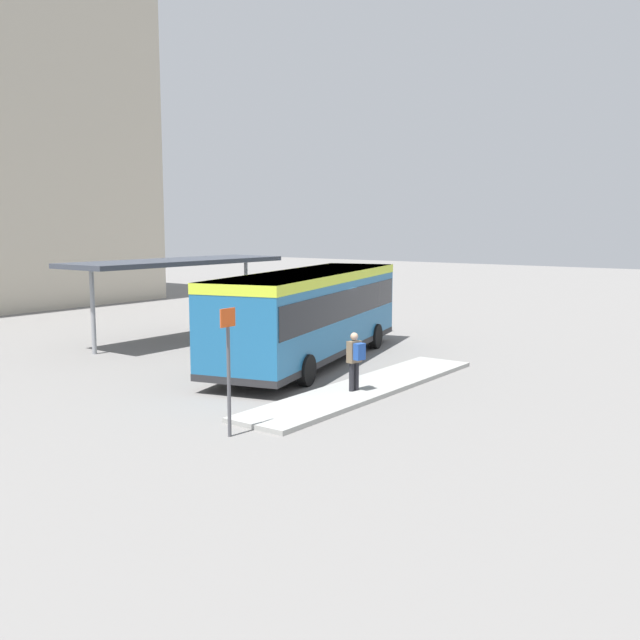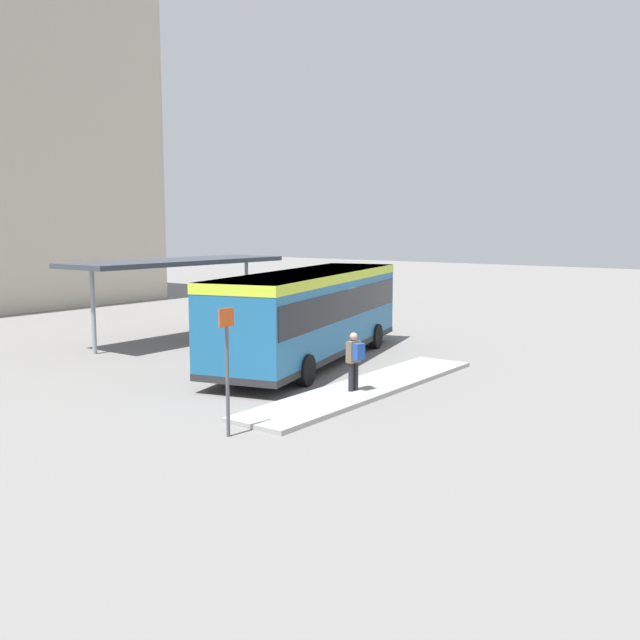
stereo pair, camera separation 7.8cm
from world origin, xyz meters
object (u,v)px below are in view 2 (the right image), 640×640
bicycle_green (350,318)px  platform_sign (227,366)px  city_bus (310,309)px  pedestrian_waiting (355,358)px  potted_planter_near_shelter (292,317)px  bicycle_orange (362,320)px  bicycle_white (377,322)px

bicycle_green → platform_sign: size_ratio=0.60×
city_bus → platform_sign: (-7.81, -3.69, -0.21)m
pedestrian_waiting → platform_sign: 4.79m
potted_planter_near_shelter → platform_sign: platform_sign is taller
potted_planter_near_shelter → platform_sign: 15.01m
bicycle_orange → platform_sign: size_ratio=0.63×
potted_planter_near_shelter → bicycle_white: bearing=-40.2°
city_bus → bicycle_white: size_ratio=7.01×
bicycle_white → bicycle_orange: bearing=-172.4°
pedestrian_waiting → bicycle_orange: size_ratio=0.90×
pedestrian_waiting → bicycle_white: bearing=-50.0°
potted_planter_near_shelter → bicycle_orange: bearing=-30.2°
pedestrian_waiting → bicycle_green: bearing=-44.5°
bicycle_white → pedestrian_waiting: bearing=-55.5°
bicycle_orange → bicycle_green: 0.82m
bicycle_orange → bicycle_green: bearing=-21.6°
platform_sign → bicycle_orange: bearing=23.1°
city_bus → platform_sign: city_bus is taller
bicycle_green → platform_sign: (-15.63, -7.34, 1.20)m
platform_sign → city_bus: bearing=25.3°
city_bus → bicycle_orange: 8.22m
pedestrian_waiting → bicycle_green: size_ratio=0.95×
city_bus → bicycle_white: 8.01m
bicycle_orange → bicycle_green: bicycle_orange is taller
potted_planter_near_shelter → bicycle_green: bearing=-15.9°
pedestrian_waiting → bicycle_white: 12.19m
bicycle_green → city_bus: bearing=-69.4°
bicycle_white → bicycle_orange: bicycle_orange is taller
pedestrian_waiting → bicycle_orange: (10.63, 6.67, -0.65)m
potted_planter_near_shelter → pedestrian_waiting: bearing=-133.0°
city_bus → pedestrian_waiting: size_ratio=7.03×
pedestrian_waiting → bicycle_green: pedestrian_waiting is taller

